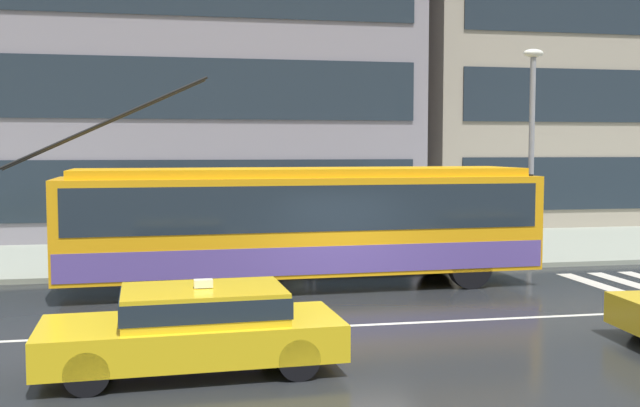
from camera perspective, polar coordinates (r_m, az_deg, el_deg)
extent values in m
plane|color=#222428|center=(15.64, 3.07, -8.21)|extent=(160.00, 160.00, 0.00)
cube|color=gray|center=(24.88, -2.24, -3.41)|extent=(80.00, 10.00, 0.14)
cube|color=beige|center=(19.35, 21.23, -6.07)|extent=(0.44, 4.40, 0.01)
cube|color=silver|center=(14.51, 4.23, -9.18)|extent=(72.00, 0.14, 0.01)
cube|color=orange|center=(18.13, -1.33, -1.52)|extent=(11.51, 2.89, 2.27)
cube|color=#F0A00E|center=(18.05, -1.34, 2.39)|extent=(10.81, 2.62, 0.20)
cube|color=#1E2833|center=(18.09, -1.33, -0.09)|extent=(11.05, 2.91, 1.05)
cube|color=#5A4796|center=(18.21, -1.33, -3.80)|extent=(11.39, 2.92, 0.64)
cube|color=#1E2833|center=(20.00, 14.79, 0.18)|extent=(0.19, 2.21, 1.14)
cube|color=black|center=(19.90, 14.44, 1.85)|extent=(0.22, 1.91, 0.28)
cylinder|color=black|center=(18.07, -16.00, 5.88)|extent=(4.59, 0.21, 2.15)
cylinder|color=black|center=(17.37, -16.13, 5.95)|extent=(4.59, 0.21, 2.15)
cylinder|color=black|center=(20.41, 8.83, -3.85)|extent=(1.05, 0.33, 1.04)
cylinder|color=black|center=(18.40, 11.37, -4.76)|extent=(1.05, 0.33, 1.04)
cylinder|color=black|center=(19.00, -12.91, -4.50)|extent=(1.05, 0.33, 1.04)
cylinder|color=black|center=(16.81, -12.92, -5.63)|extent=(1.05, 0.33, 1.04)
cube|color=yellow|center=(11.61, -9.73, -10.07)|extent=(4.54, 2.03, 0.55)
cube|color=yellow|center=(11.51, -8.87, -7.56)|extent=(2.48, 1.68, 0.48)
cube|color=#1E2833|center=(11.50, -8.87, -7.44)|extent=(2.52, 1.70, 0.31)
cube|color=silver|center=(11.45, -8.89, -6.04)|extent=(0.29, 0.17, 0.12)
cylinder|color=black|center=(10.88, -17.37, -12.25)|extent=(0.63, 0.23, 0.62)
cylinder|color=black|center=(12.45, -16.85, -10.15)|extent=(0.63, 0.23, 0.62)
cylinder|color=black|center=(11.07, -1.65, -11.78)|extent=(0.63, 0.23, 0.62)
cylinder|color=black|center=(12.61, -3.19, -9.79)|extent=(0.63, 0.23, 0.62)
cylinder|color=gray|center=(21.09, -0.45, -1.36)|extent=(0.08, 0.08, 2.36)
cylinder|color=gray|center=(20.75, -9.62, -1.51)|extent=(0.08, 0.08, 2.36)
cylinder|color=gray|center=(22.35, -1.04, -1.05)|extent=(0.08, 0.08, 2.36)
cylinder|color=gray|center=(22.03, -9.69, -1.18)|extent=(0.08, 0.08, 2.36)
cube|color=#99ADB2|center=(22.12, -5.34, -0.99)|extent=(3.19, 0.04, 1.88)
cube|color=#B2B2B7|center=(21.41, -5.19, 1.97)|extent=(3.66, 1.59, 0.08)
cube|color=brown|center=(21.89, -5.24, -3.09)|extent=(2.35, 0.36, 0.08)
cylinder|color=navy|center=(22.45, -4.22, -3.04)|extent=(0.14, 0.14, 0.79)
cylinder|color=navy|center=(22.30, -4.32, -3.09)|extent=(0.14, 0.14, 0.79)
cylinder|color=#4D434E|center=(22.30, -4.28, -1.33)|extent=(0.46, 0.46, 0.57)
sphere|color=tan|center=(22.26, -4.29, -0.30)|extent=(0.23, 0.23, 0.23)
cylinder|color=#595245|center=(22.73, -2.09, -2.91)|extent=(0.14, 0.14, 0.82)
cylinder|color=#595245|center=(22.69, -1.70, -2.92)|extent=(0.14, 0.14, 0.82)
cylinder|color=maroon|center=(22.63, -1.90, -1.13)|extent=(0.47, 0.47, 0.59)
sphere|color=tan|center=(22.60, -1.90, -0.13)|extent=(0.20, 0.20, 0.20)
cone|color=#CF355F|center=(22.55, -1.61, 0.58)|extent=(1.26, 1.26, 0.31)
cylinder|color=#333333|center=(22.58, -1.60, -0.74)|extent=(0.02, 0.02, 0.74)
cylinder|color=black|center=(20.61, -8.70, -3.58)|extent=(0.14, 0.14, 0.90)
cylinder|color=black|center=(20.60, -8.25, -3.58)|extent=(0.14, 0.14, 0.90)
cylinder|color=#25342E|center=(20.52, -8.50, -1.53)|extent=(0.39, 0.39, 0.58)
sphere|color=#C0AF91|center=(20.48, -8.51, -0.40)|extent=(0.23, 0.23, 0.23)
cone|color=red|center=(20.47, -8.86, 0.42)|extent=(1.22, 1.22, 0.30)
cylinder|color=#333333|center=(20.51, -8.84, -1.05)|extent=(0.02, 0.02, 0.76)
cylinder|color=gray|center=(22.30, 15.80, 3.23)|extent=(0.16, 0.16, 5.81)
ellipsoid|color=silver|center=(22.46, 15.96, 10.96)|extent=(0.60, 0.32, 0.24)
cube|color=#1E2833|center=(26.35, -11.96, 0.99)|extent=(18.05, 0.06, 2.10)
cube|color=#1E2833|center=(26.39, -12.07, 8.61)|extent=(18.05, 0.06, 2.10)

